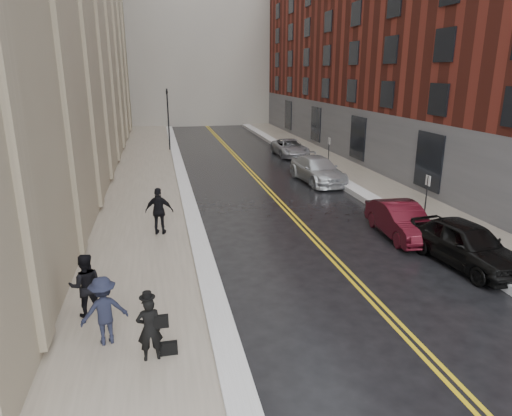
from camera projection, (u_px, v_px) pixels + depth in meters
name	position (u px, v px, depth m)	size (l,w,h in m)	color
ground	(315.00, 346.00, 11.40)	(160.00, 160.00, 0.00)	black
sidewalk_left	(144.00, 193.00, 25.46)	(4.00, 64.00, 0.15)	gray
sidewalk_right	(368.00, 181.00, 28.17)	(3.00, 64.00, 0.15)	gray
lane_stripe_a	(264.00, 187.00, 26.86)	(0.12, 64.00, 0.01)	gold
lane_stripe_b	(268.00, 187.00, 26.91)	(0.12, 64.00, 0.01)	gold
snow_ridge_left	(185.00, 189.00, 25.90)	(0.70, 60.80, 0.26)	white
snow_ridge_right	(340.00, 181.00, 27.78)	(0.85, 60.80, 0.30)	white
building_right	(441.00, 37.00, 33.85)	(14.00, 50.00, 18.00)	maroon
traffic_signal	(168.00, 115.00, 38.08)	(0.18, 0.15, 5.20)	black
parking_sign_near	(426.00, 195.00, 20.09)	(0.06, 0.35, 2.23)	black
parking_sign_far	(329.00, 150.00, 31.32)	(0.06, 0.35, 2.23)	black
car_black	(466.00, 244.00, 15.95)	(1.87, 4.64, 1.58)	black
car_maroon	(401.00, 220.00, 18.73)	(1.49, 4.27, 1.41)	#410B15
car_silver_near	(317.00, 170.00, 27.99)	(2.14, 5.26, 1.53)	#B3B7BC
car_silver_far	(290.00, 148.00, 36.62)	(2.21, 4.79, 1.33)	#9B9CA3
pedestrian_main	(149.00, 329.00, 10.41)	(0.58, 0.38, 1.59)	black
pedestrian_a	(86.00, 285.00, 12.29)	(0.87, 0.68, 1.79)	black
pedestrian_b	(104.00, 310.00, 11.04)	(1.13, 0.65, 1.75)	#1A1D30
pedestrian_c	(159.00, 211.00, 18.54)	(1.14, 0.47, 1.94)	black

